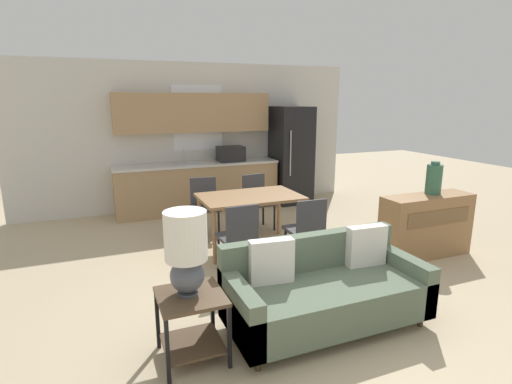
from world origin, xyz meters
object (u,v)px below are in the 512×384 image
Objects in this scene: couch at (323,289)px; dining_chair_near_left at (239,234)px; dining_table at (250,200)px; vase at (434,179)px; side_table at (192,315)px; credenza at (426,226)px; dining_chair_far_left at (205,203)px; table_lamp at (186,249)px; refrigerator at (291,155)px; dining_chair_far_right at (258,199)px; dining_chair_near_right at (306,227)px.

dining_chair_near_left is at bearing 104.78° from couch.
dining_chair_near_left reaches higher than dining_table.
vase is (2.16, -1.10, 0.34)m from dining_table.
side_table is 3.51m from credenza.
table_lamp is at bearing -100.65° from dining_chair_far_left.
refrigerator is 5.22m from side_table.
refrigerator is 2.19× the size of dining_chair_far_right.
refrigerator reaches higher than couch.
dining_table is 1.58× the size of dining_chair_near_right.
dining_chair_far_left is 1.84m from dining_chair_near_right.
side_table is 1.64m from dining_chair_near_left.
dining_chair_near_right is at bearing -61.88° from dining_table.
credenza is 1.45× the size of dining_chair_far_left.
table_lamp is at bearing -164.09° from vase.
dining_chair_near_right is (0.87, -1.62, 0.00)m from dining_chair_far_left.
refrigerator is 2.83× the size of table_lamp.
refrigerator is at bearing 37.96° from dining_chair_far_right.
credenza is at bearing 23.35° from couch.
table_lamp reaches higher than dining_table.
credenza is at bearing -156.04° from vase.
dining_chair_near_left is at bearing 170.93° from credenza.
dining_table is 1.58× the size of dining_chair_far_right.
vase is (3.49, 1.03, 0.65)m from side_table.
dining_chair_far_right is (0.86, -0.05, 0.00)m from dining_chair_far_left.
credenza is 2.94× the size of vase.
dining_table is at bearing 153.11° from vase.
table_lamp is at bearing 117.39° from side_table.
dining_chair_far_right is (-1.27, -1.34, -0.46)m from refrigerator.
dining_chair_near_right and dining_chair_far_right have the same top height.
dining_chair_far_left reaches higher than couch.
dining_chair_near_left is at bearing 56.06° from table_lamp.
table_lamp is (-1.34, -2.09, 0.24)m from dining_table.
refrigerator reaches higher than vase.
table_lamp is at bearing 54.14° from dining_chair_near_left.
dining_chair_far_left is at bearing -92.14° from dining_chair_near_left.
dining_chair_far_left is (-2.59, 1.90, -0.54)m from vase.
vase is 3.26m from dining_chair_far_left.
credenza is 1.45× the size of dining_chair_far_right.
side_table is at bearing -121.98° from dining_table.
dining_table is at bearing 58.02° from side_table.
refrigerator is 3.21m from dining_chair_near_right.
dining_chair_near_right is at bearing 67.34° from couch.
dining_chair_near_left is (-0.35, 1.32, 0.15)m from couch.
vase reaches higher than dining_chair_far_left.
couch is 1.39m from table_lamp.
couch is at bearing 102.85° from dining_chair_near_left.
dining_chair_near_right is 1.00× the size of dining_chair_far_right.
couch is at bearing 68.75° from dining_chair_near_right.
refrigerator is 3.45× the size of side_table.
dining_chair_near_left is (-0.86, -1.51, 0.00)m from dining_chair_far_right.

